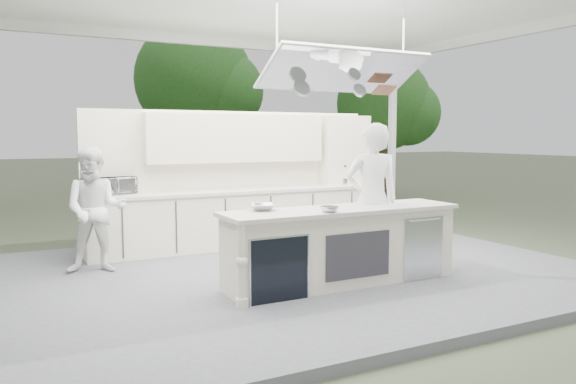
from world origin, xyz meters
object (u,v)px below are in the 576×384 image
back_counter (241,217)px  sous_chef (96,210)px  head_chef (372,200)px  demo_island (341,246)px

back_counter → sous_chef: (-2.44, -0.79, 0.37)m
head_chef → sous_chef: (-3.23, 1.81, -0.16)m
head_chef → back_counter: bearing=-56.9°
head_chef → sous_chef: 3.70m
back_counter → head_chef: 2.77m
demo_island → sous_chef: size_ratio=1.83×
demo_island → sous_chef: 3.32m
demo_island → back_counter: size_ratio=0.61×
head_chef → sous_chef: size_ratio=1.18×
back_counter → head_chef: size_ratio=2.53×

